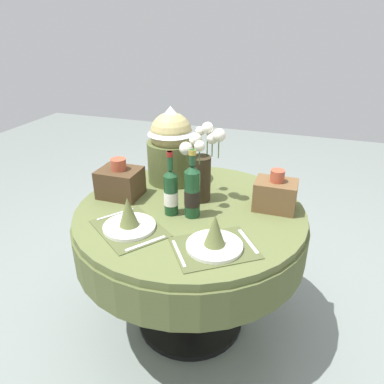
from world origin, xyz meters
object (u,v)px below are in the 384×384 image
(dining_table, at_px, (190,233))
(woven_basket_side_right, at_px, (275,194))
(place_setting_right, at_px, (215,239))
(woven_basket_side_left, at_px, (120,182))
(wine_bottle_centre, at_px, (192,191))
(place_setting_left, at_px, (129,220))
(wine_bottle_left, at_px, (171,192))
(gift_tub_back_left, at_px, (171,143))
(flower_vase, at_px, (201,165))

(dining_table, xyz_separation_m, woven_basket_side_right, (0.40, 0.14, 0.22))
(place_setting_right, height_order, woven_basket_side_left, woven_basket_side_left)
(wine_bottle_centre, height_order, woven_basket_side_right, wine_bottle_centre)
(place_setting_left, bearing_deg, wine_bottle_left, 56.89)
(place_setting_left, xyz_separation_m, place_setting_right, (0.41, -0.02, 0.00))
(gift_tub_back_left, distance_m, woven_basket_side_right, 0.66)
(gift_tub_back_left, bearing_deg, flower_vase, -38.47)
(dining_table, distance_m, wine_bottle_left, 0.28)
(wine_bottle_left, bearing_deg, dining_table, 46.48)
(place_setting_left, height_order, woven_basket_side_right, woven_basket_side_right)
(place_setting_left, relative_size, place_setting_right, 1.00)
(place_setting_left, bearing_deg, gift_tub_back_left, 91.57)
(place_setting_left, relative_size, gift_tub_back_left, 0.97)
(place_setting_right, relative_size, gift_tub_back_left, 0.97)
(gift_tub_back_left, bearing_deg, woven_basket_side_right, -14.58)
(woven_basket_side_left, bearing_deg, dining_table, -2.92)
(flower_vase, relative_size, wine_bottle_left, 1.28)
(dining_table, bearing_deg, flower_vase, 79.85)
(place_setting_left, relative_size, wine_bottle_left, 1.33)
(place_setting_right, relative_size, wine_bottle_left, 1.32)
(gift_tub_back_left, bearing_deg, wine_bottle_centre, -55.73)
(dining_table, height_order, place_setting_right, place_setting_right)
(wine_bottle_left, distance_m, woven_basket_side_left, 0.35)
(woven_basket_side_right, bearing_deg, wine_bottle_centre, -151.06)
(wine_bottle_centre, relative_size, gift_tub_back_left, 0.77)
(place_setting_left, distance_m, wine_bottle_centre, 0.32)
(wine_bottle_centre, bearing_deg, gift_tub_back_left, 124.27)
(dining_table, bearing_deg, wine_bottle_centre, -62.96)
(wine_bottle_centre, bearing_deg, place_setting_left, -138.11)
(woven_basket_side_left, bearing_deg, place_setting_left, -55.30)
(place_setting_left, bearing_deg, flower_vase, 60.24)
(place_setting_left, relative_size, woven_basket_side_right, 2.05)
(flower_vase, bearing_deg, place_setting_left, -119.76)
(place_setting_right, relative_size, flower_vase, 1.03)
(place_setting_right, distance_m, wine_bottle_centre, 0.30)
(place_setting_right, distance_m, wine_bottle_left, 0.37)
(place_setting_left, height_order, wine_bottle_centre, wine_bottle_centre)
(place_setting_left, bearing_deg, woven_basket_side_right, 34.45)
(place_setting_left, distance_m, wine_bottle_left, 0.25)
(gift_tub_back_left, height_order, woven_basket_side_right, gift_tub_back_left)
(place_setting_left, distance_m, gift_tub_back_left, 0.60)
(place_setting_right, height_order, flower_vase, flower_vase)
(woven_basket_side_left, bearing_deg, place_setting_right, -27.33)
(place_setting_right, xyz_separation_m, wine_bottle_centre, (-0.18, 0.23, 0.09))
(wine_bottle_centre, distance_m, woven_basket_side_right, 0.43)
(place_setting_right, height_order, gift_tub_back_left, gift_tub_back_left)
(place_setting_left, distance_m, woven_basket_side_left, 0.36)
(place_setting_right, relative_size, woven_basket_side_right, 2.05)
(wine_bottle_centre, xyz_separation_m, gift_tub_back_left, (-0.25, 0.37, 0.10))
(flower_vase, relative_size, wine_bottle_centre, 1.22)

